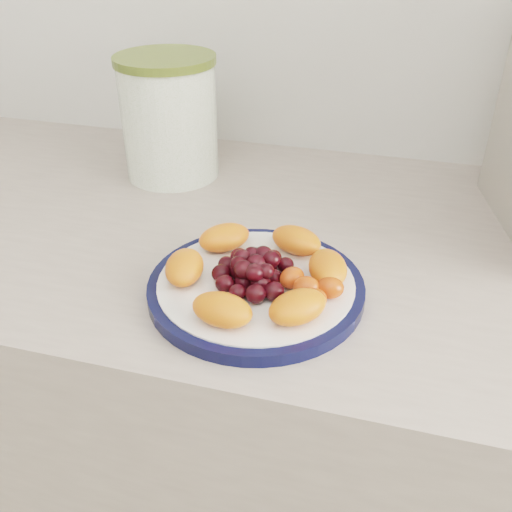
# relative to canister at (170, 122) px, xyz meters

# --- Properties ---
(counter) EXTENTS (3.50, 0.60, 0.90)m
(counter) POSITION_rel_canister_xyz_m (0.31, -0.13, -0.54)
(counter) COLOR #B1A296
(counter) RESTS_ON floor
(cabinet_face) EXTENTS (3.48, 0.58, 0.84)m
(cabinet_face) POSITION_rel_canister_xyz_m (0.31, -0.13, -0.57)
(cabinet_face) COLOR #7E6648
(cabinet_face) RESTS_ON floor
(plate_rim) EXTENTS (0.24, 0.24, 0.01)m
(plate_rim) POSITION_rel_canister_xyz_m (0.22, -0.28, -0.08)
(plate_rim) COLOR #0B1035
(plate_rim) RESTS_ON counter
(plate_face) EXTENTS (0.22, 0.22, 0.02)m
(plate_face) POSITION_rel_canister_xyz_m (0.22, -0.28, -0.08)
(plate_face) COLOR white
(plate_face) RESTS_ON counter
(canister) EXTENTS (0.16, 0.16, 0.17)m
(canister) POSITION_rel_canister_xyz_m (0.00, 0.00, 0.00)
(canister) COLOR #496E24
(canister) RESTS_ON counter
(canister_lid) EXTENTS (0.17, 0.17, 0.01)m
(canister_lid) POSITION_rel_canister_xyz_m (0.00, 0.00, 0.09)
(canister_lid) COLOR #5E6A2B
(canister_lid) RESTS_ON canister
(fruit_plate) EXTENTS (0.21, 0.21, 0.03)m
(fruit_plate) POSITION_rel_canister_xyz_m (0.22, -0.28, -0.06)
(fruit_plate) COLOR #FF5C1F
(fruit_plate) RESTS_ON plate_face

